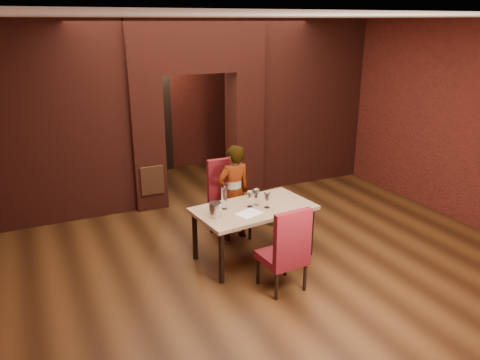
# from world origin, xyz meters

# --- Properties ---
(floor) EXTENTS (8.00, 8.00, 0.00)m
(floor) POSITION_xyz_m (0.00, 0.00, 0.00)
(floor) COLOR #452711
(floor) RESTS_ON ground
(ceiling) EXTENTS (7.00, 8.00, 0.04)m
(ceiling) POSITION_xyz_m (0.00, 0.00, 3.20)
(ceiling) COLOR silver
(ceiling) RESTS_ON ground
(wall_back) EXTENTS (7.00, 0.04, 3.20)m
(wall_back) POSITION_xyz_m (0.00, 4.00, 1.60)
(wall_back) COLOR maroon
(wall_back) RESTS_ON ground
(wall_right) EXTENTS (0.04, 8.00, 3.20)m
(wall_right) POSITION_xyz_m (3.50, 0.00, 1.60)
(wall_right) COLOR maroon
(wall_right) RESTS_ON ground
(pillar_left) EXTENTS (0.55, 0.55, 2.30)m
(pillar_left) POSITION_xyz_m (-0.95, 2.00, 1.15)
(pillar_left) COLOR maroon
(pillar_left) RESTS_ON ground
(pillar_right) EXTENTS (0.55, 0.55, 2.30)m
(pillar_right) POSITION_xyz_m (0.95, 2.00, 1.15)
(pillar_right) COLOR maroon
(pillar_right) RESTS_ON ground
(lintel) EXTENTS (2.45, 0.55, 0.90)m
(lintel) POSITION_xyz_m (0.00, 2.00, 2.75)
(lintel) COLOR maroon
(lintel) RESTS_ON ground
(wing_wall_left) EXTENTS (2.28, 0.35, 3.20)m
(wing_wall_left) POSITION_xyz_m (-2.36, 2.00, 1.60)
(wing_wall_left) COLOR maroon
(wing_wall_left) RESTS_ON ground
(wing_wall_right) EXTENTS (2.28, 0.35, 3.20)m
(wing_wall_right) POSITION_xyz_m (2.36, 2.00, 1.60)
(wing_wall_right) COLOR maroon
(wing_wall_right) RESTS_ON ground
(vent_panel) EXTENTS (0.40, 0.03, 0.50)m
(vent_panel) POSITION_xyz_m (-0.95, 1.71, 0.55)
(vent_panel) COLOR #A0572E
(vent_panel) RESTS_ON ground
(rear_door) EXTENTS (0.90, 0.08, 2.10)m
(rear_door) POSITION_xyz_m (-0.40, 3.94, 1.05)
(rear_door) COLOR black
(rear_door) RESTS_ON ground
(rear_door_frame) EXTENTS (1.02, 0.04, 2.22)m
(rear_door_frame) POSITION_xyz_m (-0.40, 3.90, 1.05)
(rear_door_frame) COLOR black
(rear_door_frame) RESTS_ON ground
(dining_table) EXTENTS (1.69, 1.07, 0.75)m
(dining_table) POSITION_xyz_m (-0.15, -0.56, 0.38)
(dining_table) COLOR tan
(dining_table) RESTS_ON ground
(chair_far) EXTENTS (0.55, 0.55, 1.18)m
(chair_far) POSITION_xyz_m (-0.16, 0.19, 0.59)
(chair_far) COLOR maroon
(chair_far) RESTS_ON ground
(chair_near) EXTENTS (0.53, 0.53, 1.09)m
(chair_near) POSITION_xyz_m (-0.20, -1.41, 0.55)
(chair_near) COLOR maroon
(chair_near) RESTS_ON ground
(person_seated) EXTENTS (0.56, 0.39, 1.47)m
(person_seated) POSITION_xyz_m (-0.14, 0.11, 0.73)
(person_seated) COLOR white
(person_seated) RESTS_ON ground
(wine_glass_a) EXTENTS (0.09, 0.09, 0.22)m
(wine_glass_a) POSITION_xyz_m (-0.19, -0.53, 0.86)
(wine_glass_a) COLOR white
(wine_glass_a) RESTS_ON dining_table
(wine_glass_b) EXTENTS (0.09, 0.09, 0.23)m
(wine_glass_b) POSITION_xyz_m (-0.09, -0.51, 0.87)
(wine_glass_b) COLOR silver
(wine_glass_b) RESTS_ON dining_table
(wine_glass_c) EXTENTS (0.09, 0.09, 0.22)m
(wine_glass_c) POSITION_xyz_m (0.00, -0.65, 0.86)
(wine_glass_c) COLOR white
(wine_glass_c) RESTS_ON dining_table
(tasting_sheet) EXTENTS (0.38, 0.33, 0.00)m
(tasting_sheet) POSITION_xyz_m (-0.31, -0.73, 0.75)
(tasting_sheet) COLOR white
(tasting_sheet) RESTS_ON dining_table
(wine_bucket) EXTENTS (0.16, 0.16, 0.20)m
(wine_bucket) POSITION_xyz_m (-0.75, -0.64, 0.85)
(wine_bucket) COLOR #B9B8C0
(wine_bucket) RESTS_ON dining_table
(water_bottle) EXTENTS (0.08, 0.08, 0.33)m
(water_bottle) POSITION_xyz_m (-0.54, -0.44, 0.92)
(water_bottle) COLOR white
(water_bottle) RESTS_ON dining_table
(potted_plant) EXTENTS (0.42, 0.39, 0.39)m
(potted_plant) POSITION_xyz_m (0.64, 0.35, 0.19)
(potted_plant) COLOR #267120
(potted_plant) RESTS_ON ground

